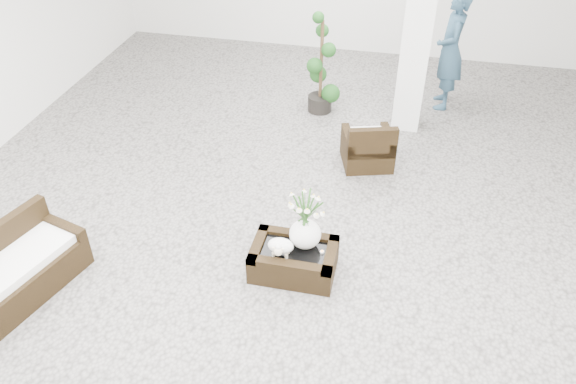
% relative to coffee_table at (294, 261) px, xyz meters
% --- Properties ---
extents(ground, '(11.00, 11.00, 0.00)m').
position_rel_coffee_table_xyz_m(ground, '(-0.19, 0.69, -0.16)').
color(ground, gray).
rests_on(ground, ground).
extents(column, '(0.40, 0.40, 3.50)m').
position_rel_coffee_table_xyz_m(column, '(1.01, 3.49, 1.59)').
color(column, white).
rests_on(column, ground).
extents(coffee_table, '(0.90, 0.60, 0.31)m').
position_rel_coffee_table_xyz_m(coffee_table, '(0.00, 0.00, 0.00)').
color(coffee_table, black).
rests_on(coffee_table, ground).
extents(sheep_figurine, '(0.28, 0.23, 0.21)m').
position_rel_coffee_table_xyz_m(sheep_figurine, '(-0.12, -0.10, 0.26)').
color(sheep_figurine, white).
rests_on(sheep_figurine, coffee_table).
extents(planter_narcissus, '(0.44, 0.44, 0.80)m').
position_rel_coffee_table_xyz_m(planter_narcissus, '(0.10, 0.10, 0.56)').
color(planter_narcissus, white).
rests_on(planter_narcissus, coffee_table).
extents(tealight, '(0.04, 0.04, 0.03)m').
position_rel_coffee_table_xyz_m(tealight, '(0.30, 0.02, 0.17)').
color(tealight, white).
rests_on(tealight, coffee_table).
extents(armchair, '(0.80, 0.78, 0.70)m').
position_rel_coffee_table_xyz_m(armchair, '(0.54, 2.30, 0.19)').
color(armchair, black).
rests_on(armchair, ground).
extents(loveseat, '(0.99, 1.46, 0.71)m').
position_rel_coffee_table_xyz_m(loveseat, '(-2.70, -0.89, 0.20)').
color(loveseat, black).
rests_on(loveseat, ground).
extents(topiary, '(0.42, 0.42, 1.58)m').
position_rel_coffee_table_xyz_m(topiary, '(-0.36, 3.66, 0.63)').
color(topiary, '#163D13').
rests_on(topiary, ground).
extents(shopper, '(0.49, 0.71, 1.88)m').
position_rel_coffee_table_xyz_m(shopper, '(1.55, 4.27, 0.78)').
color(shopper, '#2B4A60').
rests_on(shopper, ground).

